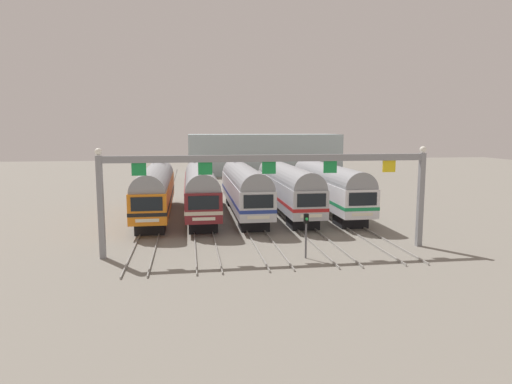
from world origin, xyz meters
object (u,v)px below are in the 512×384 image
object	(u,v)px
commuter_train_orange	(155,188)
catenary_gantry	(269,174)
commuter_train_maroon	(200,188)
commuter_train_white	(328,185)
yard_signal_mast	(306,227)
commuter_train_stainless	(287,186)
commuter_train_silver	(244,187)

from	to	relation	value
commuter_train_orange	catenary_gantry	xyz separation A→B (m)	(8.26, -13.50, 2.56)
commuter_train_orange	commuter_train_maroon	distance (m)	4.13
commuter_train_white	yard_signal_mast	distance (m)	16.56
commuter_train_orange	commuter_train_white	size ratio (longest dim) A/B	1.00
commuter_train_stainless	commuter_train_white	world-z (taller)	commuter_train_stainless
commuter_train_silver	catenary_gantry	bearing A→B (deg)	-90.00
commuter_train_stainless	commuter_train_orange	bearing A→B (deg)	180.00
commuter_train_maroon	commuter_train_stainless	bearing A→B (deg)	0.00
commuter_train_orange	commuter_train_maroon	xyz separation A→B (m)	(4.13, 0.00, 0.00)
yard_signal_mast	catenary_gantry	bearing A→B (deg)	138.11
commuter_train_white	commuter_train_stainless	bearing A→B (deg)	179.94
commuter_train_silver	catenary_gantry	world-z (taller)	catenary_gantry
commuter_train_orange	commuter_train_stainless	bearing A→B (deg)	0.00
commuter_train_silver	commuter_train_white	xyz separation A→B (m)	(8.26, -0.00, -0.00)
catenary_gantry	yard_signal_mast	distance (m)	4.25
commuter_train_white	yard_signal_mast	xyz separation A→B (m)	(-6.20, -15.35, -0.65)
commuter_train_silver	commuter_train_orange	bearing A→B (deg)	180.00
commuter_train_orange	commuter_train_white	distance (m)	16.53
commuter_train_orange	commuter_train_silver	size ratio (longest dim) A/B	1.00
commuter_train_white	catenary_gantry	bearing A→B (deg)	-121.48
commuter_train_orange	commuter_train_white	bearing A→B (deg)	-0.02
commuter_train_stainless	commuter_train_silver	bearing A→B (deg)	180.00
commuter_train_maroon	yard_signal_mast	bearing A→B (deg)	-68.02
commuter_train_stainless	commuter_train_white	size ratio (longest dim) A/B	1.00
commuter_train_maroon	yard_signal_mast	world-z (taller)	commuter_train_maroon
commuter_train_silver	commuter_train_white	size ratio (longest dim) A/B	1.00
commuter_train_silver	catenary_gantry	distance (m)	13.74
commuter_train_maroon	catenary_gantry	distance (m)	14.35
commuter_train_silver	commuter_train_white	distance (m)	8.26
catenary_gantry	commuter_train_white	bearing A→B (deg)	58.52
commuter_train_silver	yard_signal_mast	world-z (taller)	commuter_train_silver
commuter_train_orange	commuter_train_maroon	size ratio (longest dim) A/B	1.00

